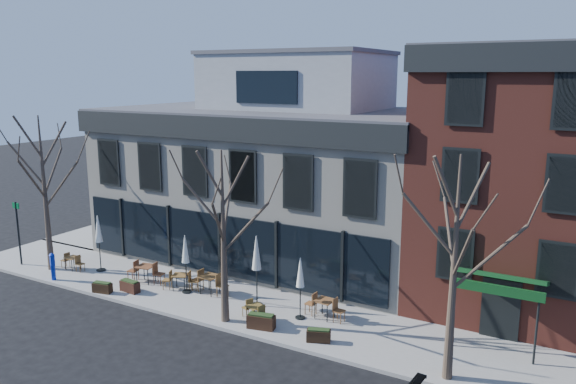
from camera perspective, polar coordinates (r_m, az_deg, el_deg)
The scene contains 24 objects.
ground at distance 28.28m, azimuth -6.73°, elevation -8.98°, with size 120.00×120.00×0.00m, color black.
sidewalk_front at distance 24.90m, azimuth -3.51°, elevation -11.71°, with size 33.50×4.70×0.15m, color gray.
sidewalk_side at distance 39.61m, azimuth -14.87°, elevation -3.09°, with size 4.50×12.00×0.15m, color gray.
corner_building at distance 31.09m, azimuth -1.35°, elevation 2.04°, with size 18.39×10.39×11.10m.
red_brick_building at distance 26.77m, azimuth 23.11°, elevation 1.48°, with size 8.20×11.78×11.18m.
tree_corner at distance 30.74m, azimuth -23.47°, elevation 0.04°, with size 3.93×3.98×7.92m.
tree_mid at distance 22.40m, azimuth -6.57°, elevation -4.36°, with size 3.50×3.55×7.04m.
tree_right at distance 18.75m, azimuth 16.54°, elevation -7.30°, with size 3.72×3.77×7.48m.
sign_pole at distance 32.64m, azimuth -25.73°, elevation -3.43°, with size 0.50×0.10×3.40m.
call_box at distance 29.89m, azimuth -22.79°, elevation -6.89°, with size 0.29×0.28×1.40m.
cafe_set_0 at distance 31.15m, azimuth -21.04°, elevation -6.62°, with size 1.56×0.65×0.82m.
cafe_set_1 at distance 28.19m, azimuth -14.25°, elevation -7.87°, with size 2.00×0.91×1.03m.
cafe_set_2 at distance 26.98m, azimuth -10.88°, elevation -8.78°, with size 1.73×1.05×0.90m.
cafe_set_3 at distance 26.28m, azimuth -7.95°, elevation -9.07°, with size 1.99×0.83×1.04m.
cafe_set_4 at distance 23.32m, azimuth -3.33°, elevation -12.04°, with size 1.60×0.97×0.83m.
cafe_set_5 at distance 23.62m, azimuth 3.75°, elevation -11.55°, with size 1.85×0.79×0.96m.
umbrella_0 at distance 30.03m, azimuth -18.71°, elevation -3.86°, with size 0.47×0.47×2.92m.
umbrella_2 at distance 26.09m, azimuth -10.39°, elevation -6.05°, with size 0.44×0.44×2.74m.
umbrella_3 at distance 24.18m, azimuth -3.22°, elevation -6.59°, with size 0.50×0.50×3.15m.
umbrella_4 at distance 23.05m, azimuth 1.26°, elevation -8.51°, with size 0.42×0.42×2.61m.
planter_0 at distance 27.59m, azimuth -18.35°, elevation -9.18°, with size 0.95×0.54×0.50m.
planter_1 at distance 27.31m, azimuth -15.77°, elevation -9.17°, with size 1.02×0.47×0.55m.
planter_2 at distance 22.79m, azimuth -2.74°, elevation -12.97°, with size 1.16×0.65×0.61m.
planter_3 at distance 21.80m, azimuth 3.13°, elevation -14.33°, with size 0.97×0.67×0.51m.
Camera 1 is at (15.69, -21.29, 10.01)m, focal length 35.00 mm.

